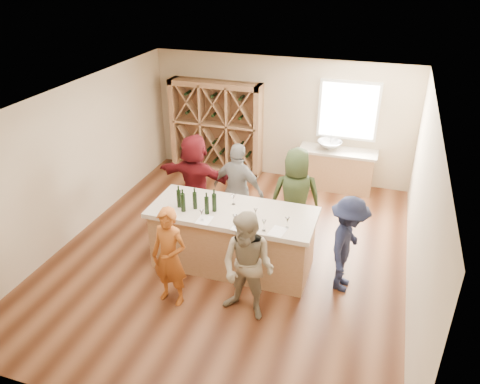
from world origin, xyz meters
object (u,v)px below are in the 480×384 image
(wine_bottle_e, at_px, (214,203))
(person_near_right, at_px, (248,267))
(wine_bottle_d, at_px, (207,206))
(person_far_mid, at_px, (238,190))
(sink, at_px, (330,145))
(wine_rack, at_px, (216,128))
(person_far_left, at_px, (195,179))
(person_server, at_px, (347,245))
(person_near_left, at_px, (170,257))
(person_far_right, at_px, (295,197))
(wine_bottle_b, at_px, (183,203))
(tasting_counter_base, at_px, (233,240))
(wine_bottle_c, at_px, (195,201))
(wine_bottle_a, at_px, (179,199))

(wine_bottle_e, relative_size, person_near_right, 0.18)
(wine_bottle_d, distance_m, person_far_mid, 1.33)
(sink, height_order, wine_bottle_e, wine_bottle_e)
(wine_rack, bearing_deg, person_far_left, -78.90)
(person_far_left, bearing_deg, wine_bottle_d, 122.70)
(wine_bottle_d, relative_size, person_server, 0.18)
(person_far_mid, bearing_deg, person_server, 167.87)
(wine_bottle_d, xyz_separation_m, person_near_left, (-0.24, -0.92, -0.43))
(person_near_right, relative_size, person_far_right, 0.92)
(wine_rack, relative_size, wine_bottle_e, 7.18)
(wine_bottle_b, distance_m, person_far_mid, 1.45)
(tasting_counter_base, xyz_separation_m, person_far_mid, (-0.25, 1.06, 0.40))
(sink, height_order, person_far_mid, person_far_mid)
(sink, relative_size, wine_bottle_c, 1.87)
(wine_rack, xyz_separation_m, sink, (2.70, -0.07, -0.09))
(wine_rack, bearing_deg, wine_bottle_c, -74.36)
(wine_bottle_b, xyz_separation_m, person_near_right, (1.35, -0.82, -0.39))
(wine_bottle_a, relative_size, person_far_right, 0.17)
(wine_bottle_e, bearing_deg, tasting_counter_base, 21.68)
(wine_rack, distance_m, wine_bottle_a, 3.84)
(person_far_mid, bearing_deg, wine_bottle_a, 77.49)
(wine_bottle_a, bearing_deg, wine_bottle_c, 6.30)
(wine_bottle_c, relative_size, person_server, 0.18)
(tasting_counter_base, relative_size, wine_bottle_b, 8.30)
(person_far_right, bearing_deg, wine_bottle_a, 20.44)
(person_far_right, bearing_deg, person_near_right, 68.72)
(wine_rack, bearing_deg, wine_bottle_b, -76.94)
(person_server, distance_m, person_far_right, 1.50)
(person_far_right, bearing_deg, wine_bottle_e, 31.58)
(wine_bottle_c, xyz_separation_m, wine_bottle_e, (0.33, 0.02, 0.01))
(wine_bottle_a, bearing_deg, person_far_mid, 63.03)
(tasting_counter_base, bearing_deg, wine_bottle_a, -169.76)
(wine_rack, xyz_separation_m, wine_bottle_c, (1.04, -3.72, 0.12))
(wine_bottle_b, distance_m, person_server, 2.67)
(wine_rack, distance_m, wine_bottle_b, 3.97)
(tasting_counter_base, bearing_deg, person_far_mid, 103.29)
(wine_bottle_c, relative_size, wine_bottle_d, 0.98)
(wine_rack, height_order, tasting_counter_base, wine_rack)
(tasting_counter_base, bearing_deg, wine_bottle_c, -168.04)
(sink, distance_m, person_far_right, 2.48)
(wine_bottle_e, height_order, person_server, person_server)
(wine_bottle_d, bearing_deg, person_near_right, -42.04)
(wine_bottle_e, height_order, person_near_right, person_near_right)
(wine_bottle_b, bearing_deg, wine_bottle_d, 6.23)
(wine_bottle_c, xyz_separation_m, person_server, (2.47, 0.12, -0.42))
(wine_bottle_e, relative_size, person_far_left, 0.17)
(wine_bottle_c, distance_m, person_near_right, 1.58)
(tasting_counter_base, height_order, person_server, person_server)
(wine_bottle_a, xyz_separation_m, wine_bottle_b, (0.12, -0.11, 0.00))
(person_near_right, relative_size, person_far_mid, 0.94)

